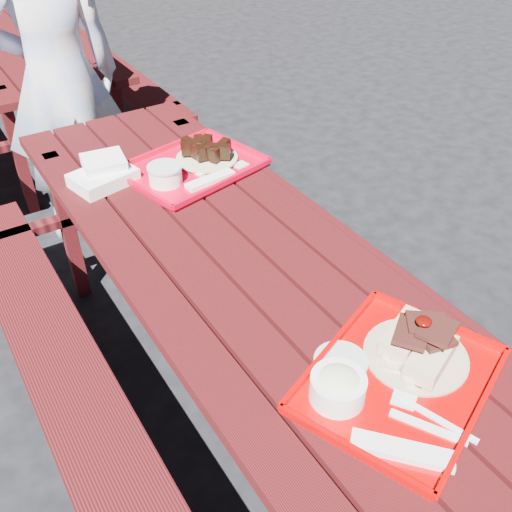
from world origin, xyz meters
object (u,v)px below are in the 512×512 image
at_px(picnic_table_far, 20,61).
at_px(near_tray, 391,370).
at_px(far_tray, 192,166).
at_px(picnic_table_near, 232,294).
at_px(person, 58,79).

distance_m(picnic_table_far, near_tray, 3.48).
bearing_deg(near_tray, far_tray, 86.58).
height_order(picnic_table_near, picnic_table_far, same).
xyz_separation_m(near_tray, far_tray, (0.07, 1.19, -0.01)).
xyz_separation_m(picnic_table_far, near_tray, (0.06, -3.47, 0.23)).
bearing_deg(picnic_table_far, person, -93.45).
bearing_deg(near_tray, picnic_table_near, 94.81).
distance_m(far_tray, person, 1.00).
relative_size(picnic_table_near, far_tray, 4.15).
xyz_separation_m(near_tray, person, (-0.14, 2.17, 0.07)).
xyz_separation_m(picnic_table_far, far_tray, (0.13, -2.28, 0.22)).
bearing_deg(picnic_table_near, picnic_table_far, 90.00).
bearing_deg(person, far_tray, 105.39).
height_order(picnic_table_far, far_tray, far_tray).
relative_size(picnic_table_near, picnic_table_far, 1.00).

